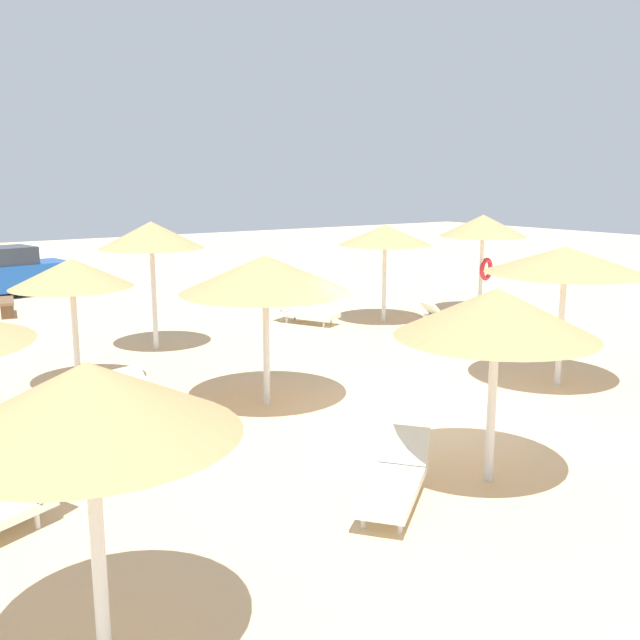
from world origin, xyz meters
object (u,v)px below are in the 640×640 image
(parasol_1, at_px, (385,235))
(lounger_2, at_px, (153,401))
(parasol_0, at_px, (483,227))
(bench_0, at_px, (7,304))
(parasol_9, at_px, (151,235))
(parasol_5, at_px, (71,274))
(lounger_3, at_px, (394,480))
(lounger_1, at_px, (305,312))
(parasol_2, at_px, (265,274))
(parasol_3, at_px, (496,313))
(parasol_7, at_px, (88,400))
(parasol_6, at_px, (565,260))
(lounger_0, at_px, (451,314))
(parked_car, at_px, (7,273))

(parasol_1, height_order, lounger_2, parasol_1)
(parasol_0, bearing_deg, bench_0, 147.04)
(parasol_1, relative_size, parasol_9, 0.90)
(parasol_5, bearing_deg, parasol_1, 10.70)
(lounger_3, bearing_deg, parasol_9, 85.69)
(parasol_0, distance_m, parasol_5, 12.47)
(parasol_5, distance_m, lounger_1, 7.97)
(parasol_2, height_order, lounger_1, parasol_2)
(parasol_9, relative_size, lounger_3, 1.64)
(parasol_5, relative_size, bench_0, 1.66)
(parasol_3, distance_m, parasol_9, 9.87)
(parasol_1, relative_size, parasol_3, 1.03)
(lounger_2, bearing_deg, parasol_7, -115.30)
(parasol_0, xyz_separation_m, parasol_3, (-9.10, -8.69, -0.30))
(parasol_9, bearing_deg, parasol_0, -6.56)
(parasol_5, relative_size, parasol_6, 0.84)
(bench_0, bearing_deg, lounger_0, -41.06)
(lounger_3, bearing_deg, parasol_6, 19.89)
(parasol_0, relative_size, lounger_2, 1.51)
(bench_0, bearing_deg, lounger_2, -89.85)
(parasol_1, distance_m, lounger_3, 11.89)
(parasol_9, distance_m, lounger_1, 5.29)
(parasol_2, bearing_deg, lounger_3, -99.60)
(parasol_0, distance_m, bench_0, 14.39)
(bench_0, bearing_deg, parked_car, 77.72)
(parasol_5, height_order, parked_car, parasol_5)
(parasol_9, bearing_deg, lounger_0, -14.30)
(parasol_1, bearing_deg, parasol_7, -138.32)
(parasol_9, bearing_deg, lounger_2, -112.49)
(parasol_9, bearing_deg, parasol_7, -114.05)
(parasol_3, xyz_separation_m, lounger_2, (-2.79, 5.02, -2.01))
(bench_0, bearing_deg, lounger_3, -85.44)
(lounger_2, distance_m, parked_car, 15.25)
(lounger_3, distance_m, parked_car, 20.07)
(parasol_7, bearing_deg, parasol_2, 48.82)
(lounger_1, bearing_deg, lounger_0, -39.17)
(parasol_5, relative_size, parasol_7, 0.96)
(parasol_1, bearing_deg, parasol_3, -122.06)
(parasol_7, bearing_deg, parasol_0, 33.05)
(lounger_1, height_order, parked_car, parked_car)
(parasol_7, bearing_deg, lounger_2, 64.70)
(parasol_3, bearing_deg, parasol_2, 99.53)
(parasol_9, distance_m, parked_car, 10.65)
(parasol_5, xyz_separation_m, lounger_3, (1.79, -7.37, -1.95))
(lounger_1, bearing_deg, bench_0, 138.08)
(parasol_6, bearing_deg, parasol_1, 80.06)
(parasol_3, bearing_deg, bench_0, 99.75)
(lounger_0, distance_m, parked_car, 15.35)
(parasol_1, distance_m, parasol_6, 6.98)
(parasol_1, relative_size, parasol_5, 1.08)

